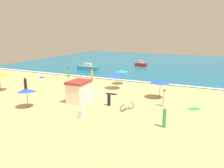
# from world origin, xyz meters

# --- Properties ---
(ground_plane) EXTENTS (60.00, 60.00, 0.00)m
(ground_plane) POSITION_xyz_m (0.00, 0.00, 0.00)
(ground_plane) COLOR #D8B775
(ocean_water) EXTENTS (60.00, 44.00, 0.10)m
(ocean_water) POSITION_xyz_m (0.00, 28.00, 0.05)
(ocean_water) COLOR #146B93
(ocean_water) RESTS_ON ground_plane
(wave_breaker_foam) EXTENTS (57.00, 0.70, 0.01)m
(wave_breaker_foam) POSITION_xyz_m (0.00, 6.30, 0.10)
(wave_breaker_foam) COLOR white
(wave_breaker_foam) RESTS_ON ocean_water
(lifeguard_cabana) EXTENTS (1.95, 2.72, 2.37)m
(lifeguard_cabana) POSITION_xyz_m (0.55, -5.92, 1.20)
(lifeguard_cabana) COLOR white
(lifeguard_cabana) RESTS_ON ground_plane
(beach_umbrella_0) EXTENTS (1.86, 1.84, 2.20)m
(beach_umbrella_0) POSITION_xyz_m (1.61, 3.85, 1.97)
(beach_umbrella_0) COLOR #4C3823
(beach_umbrella_0) RESTS_ON ground_plane
(beach_umbrella_1) EXTENTS (3.06, 3.06, 2.14)m
(beach_umbrella_1) POSITION_xyz_m (8.31, -0.88, 1.96)
(beach_umbrella_1) COLOR #4C3823
(beach_umbrella_1) RESTS_ON ground_plane
(beach_umbrella_3) EXTENTS (2.98, 2.98, 2.17)m
(beach_umbrella_3) POSITION_xyz_m (1.99, 1.05, 1.90)
(beach_umbrella_3) COLOR #4C3823
(beach_umbrella_3) RESTS_ON ground_plane
(beach_umbrella_4) EXTENTS (2.56, 2.57, 2.06)m
(beach_umbrella_4) POSITION_xyz_m (-3.10, -9.82, 1.83)
(beach_umbrella_4) COLOR #4C3823
(beach_umbrella_4) RESTS_ON ground_plane
(parked_bicycle) EXTENTS (0.81, 1.68, 0.76)m
(parked_bicycle) POSITION_xyz_m (6.35, -6.32, 0.38)
(parked_bicycle) COLOR black
(parked_bicycle) RESTS_ON ground_plane
(beachgoer_0) EXTENTS (0.41, 0.41, 1.74)m
(beachgoer_0) POSITION_xyz_m (10.56, -8.93, 0.84)
(beachgoer_0) COLOR green
(beachgoer_0) RESTS_ON ground_plane
(beachgoer_1) EXTENTS (0.43, 0.43, 1.52)m
(beachgoer_1) POSITION_xyz_m (4.11, -5.77, 0.70)
(beachgoer_1) COLOR black
(beachgoer_1) RESTS_ON ground_plane
(beachgoer_2) EXTENTS (0.33, 0.33, 1.78)m
(beachgoer_2) POSITION_xyz_m (-8.32, 4.72, 0.87)
(beachgoer_2) COLOR green
(beachgoer_2) RESTS_ON ground_plane
(beachgoer_3) EXTENTS (0.31, 0.31, 1.72)m
(beachgoer_3) POSITION_xyz_m (-3.75, 4.57, 0.82)
(beachgoer_3) COLOR orange
(beachgoer_3) RESTS_ON ground_plane
(beachgoer_4) EXTENTS (0.35, 0.35, 1.87)m
(beachgoer_4) POSITION_xyz_m (9.41, -3.66, 0.92)
(beachgoer_4) COLOR white
(beachgoer_4) RESTS_ON ground_plane
(beachgoer_5) EXTENTS (0.48, 0.48, 0.87)m
(beachgoer_5) POSITION_xyz_m (3.31, -9.93, 0.37)
(beachgoer_5) COLOR white
(beachgoer_5) RESTS_ON ground_plane
(beachgoer_6) EXTENTS (0.39, 0.39, 1.74)m
(beachgoer_6) POSITION_xyz_m (-8.53, -4.63, 0.82)
(beachgoer_6) COLOR black
(beachgoer_6) RESTS_ON ground_plane
(beach_towel_0) EXTENTS (1.48, 1.46, 0.01)m
(beach_towel_0) POSITION_xyz_m (12.37, -3.22, 0.01)
(beach_towel_0) COLOR green
(beach_towel_0) RESTS_ON ground_plane
(beach_towel_1) EXTENTS (1.62, 1.47, 0.01)m
(beach_towel_1) POSITION_xyz_m (-12.52, 2.97, 0.01)
(beach_towel_1) COLOR blue
(beach_towel_1) RESTS_ON ground_plane
(beach_towel_2) EXTENTS (1.50, 0.69, 0.01)m
(beach_towel_2) POSITION_xyz_m (2.46, -1.58, 0.01)
(beach_towel_2) COLOR black
(beach_towel_2) RESTS_ON ground_plane
(small_boat_0) EXTENTS (2.53, 1.05, 1.24)m
(small_boat_0) POSITION_xyz_m (-0.89, 21.04, 0.54)
(small_boat_0) COLOR red
(small_boat_0) RESTS_ON ocean_water
(small_boat_1) EXTENTS (4.37, 1.56, 1.33)m
(small_boat_1) POSITION_xyz_m (-9.04, 12.34, 0.55)
(small_boat_1) COLOR teal
(small_boat_1) RESTS_ON ocean_water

